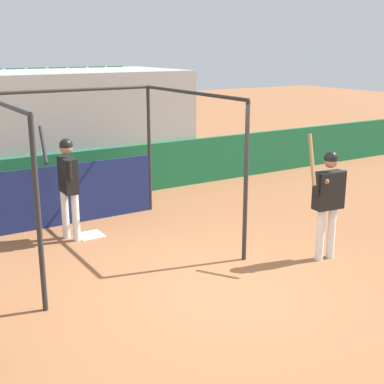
# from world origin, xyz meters

# --- Properties ---
(ground_plane) EXTENTS (60.00, 60.00, 0.00)m
(ground_plane) POSITION_xyz_m (0.00, 0.00, 0.00)
(ground_plane) COLOR #935B38
(outfield_wall) EXTENTS (24.00, 0.12, 1.14)m
(outfield_wall) POSITION_xyz_m (0.00, 5.37, 0.57)
(outfield_wall) COLOR #196038
(outfield_wall) RESTS_ON ground
(bleacher_section) EXTENTS (5.95, 3.20, 2.82)m
(bleacher_section) POSITION_xyz_m (0.00, 7.04, 1.40)
(bleacher_section) COLOR #9E9E99
(bleacher_section) RESTS_ON ground
(batting_cage) EXTENTS (3.33, 3.33, 2.59)m
(batting_cage) POSITION_xyz_m (-0.71, 3.39, 1.14)
(batting_cage) COLOR #282828
(batting_cage) RESTS_ON ground
(home_plate) EXTENTS (0.44, 0.44, 0.02)m
(home_plate) POSITION_xyz_m (-0.78, 3.14, 0.01)
(home_plate) COLOR white
(home_plate) RESTS_ON ground
(player_batter) EXTENTS (0.54, 0.97, 1.99)m
(player_batter) POSITION_xyz_m (-1.13, 3.15, 1.12)
(player_batter) COLOR white
(player_batter) RESTS_ON ground
(player_waiting) EXTENTS (0.82, 0.49, 2.04)m
(player_waiting) POSITION_xyz_m (2.05, 0.09, 1.08)
(player_waiting) COLOR white
(player_waiting) RESTS_ON ground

